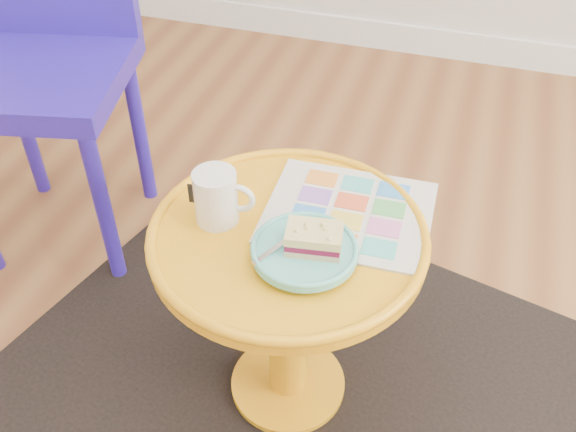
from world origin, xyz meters
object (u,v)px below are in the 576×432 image
(newspaper, at_px, (349,212))
(mug, at_px, (217,196))
(side_table, at_px, (288,284))
(chair, at_px, (41,39))
(plate, at_px, (304,251))

(newspaper, height_order, mug, mug)
(side_table, height_order, newspaper, newspaper)
(chair, height_order, newspaper, chair)
(chair, xyz_separation_m, mug, (0.65, -0.42, -0.02))
(newspaper, relative_size, mug, 2.69)
(newspaper, bearing_deg, side_table, -139.44)
(chair, bearing_deg, newspaper, -33.30)
(side_table, height_order, mug, mug)
(plate, bearing_deg, mug, 163.81)
(mug, bearing_deg, newspaper, 16.87)
(side_table, xyz_separation_m, newspaper, (0.09, 0.09, 0.14))
(mug, bearing_deg, chair, 142.71)
(side_table, distance_m, newspaper, 0.19)
(side_table, relative_size, mug, 4.47)
(chair, relative_size, newspaper, 3.18)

